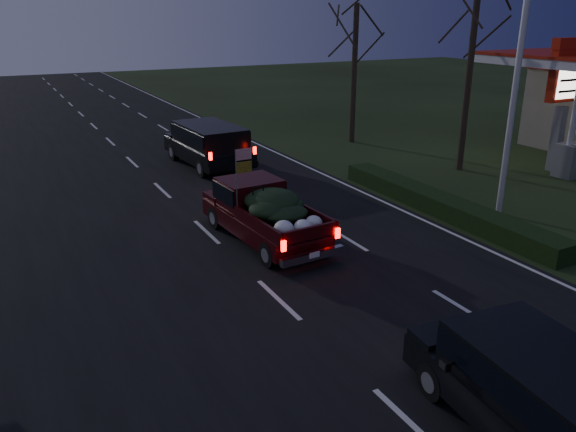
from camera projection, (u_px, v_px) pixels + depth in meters
name	position (u px, v px, depth m)	size (l,w,h in m)	color
ground	(278.00, 300.00, 13.46)	(120.00, 120.00, 0.00)	black
road_asphalt	(278.00, 300.00, 13.46)	(14.00, 120.00, 0.02)	black
hedge_row	(441.00, 204.00, 19.28)	(1.00, 10.00, 0.60)	black
light_pole	(521.00, 48.00, 17.43)	(0.50, 0.90, 9.16)	silver
gas_price_pylon	(566.00, 83.00, 23.36)	(2.00, 0.41, 5.57)	gray
bare_tree_mid	(475.00, 17.00, 22.62)	(3.60, 3.60, 8.50)	black
bare_tree_far	(355.00, 40.00, 28.38)	(3.60, 3.60, 7.00)	black
pickup_truck	(263.00, 210.00, 16.75)	(2.20, 5.04, 2.58)	#330709
lead_suv	(209.00, 141.00, 24.89)	(2.50, 5.44, 1.53)	black
rear_suv	(547.00, 393.00, 8.59)	(2.36, 4.75, 1.32)	black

